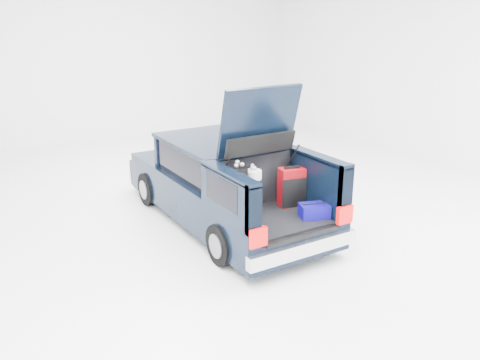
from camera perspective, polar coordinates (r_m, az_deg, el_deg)
ground at (r=8.87m, az=-1.68°, el=-4.65°), size 14.00×14.00×0.00m
car at (r=8.71m, az=-2.07°, el=-0.34°), size 1.87×4.65×2.47m
red_suitcase at (r=7.86m, az=5.82°, el=-0.80°), size 0.42×0.33×0.63m
black_golf_bag at (r=7.22m, az=-0.09°, el=-1.61°), size 0.29×0.31×0.88m
blue_golf_bag at (r=7.40m, az=1.51°, el=-1.43°), size 0.31×0.31×0.79m
blue_duffel at (r=7.51m, az=8.35°, el=-3.42°), size 0.49×0.40×0.22m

